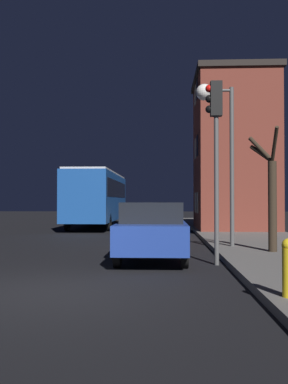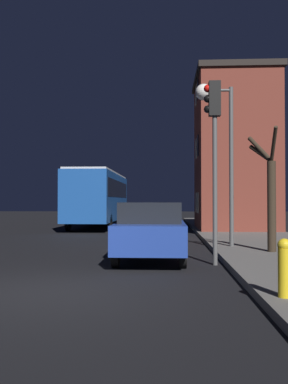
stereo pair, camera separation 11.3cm
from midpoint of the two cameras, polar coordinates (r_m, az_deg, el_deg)
ground_plane at (r=8.27m, az=-13.26°, el=-12.66°), size 120.00×120.00×0.00m
brick_building at (r=23.78m, az=11.72°, el=5.31°), size 4.24×5.43×8.32m
streetlamp at (r=14.52m, az=9.23°, el=9.45°), size 1.24×0.55×5.37m
traffic_light at (r=11.29m, az=9.18°, el=7.66°), size 0.43×0.24×4.74m
bare_tree at (r=13.12m, az=16.30°, el=-0.19°), size 0.70×1.63×3.57m
bus at (r=27.20m, az=-6.26°, el=-0.38°), size 2.51×10.86×3.41m
car_near_lane at (r=11.92m, az=0.85°, el=-5.08°), size 1.83×4.24×1.61m
car_mid_lane at (r=19.03m, az=1.14°, el=-3.78°), size 1.86×3.82×1.50m
car_far_lane at (r=27.93m, az=1.50°, el=-2.95°), size 1.89×3.85×1.58m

